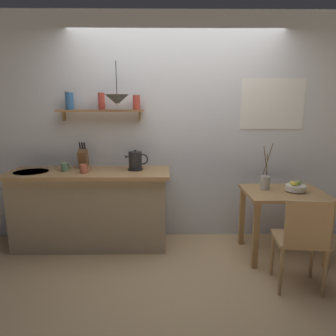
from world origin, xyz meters
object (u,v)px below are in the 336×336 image
(dining_table, at_px, (283,204))
(coffee_mug_spare, at_px, (84,169))
(twig_vase, at_px, (265,182))
(pendant_lamp, at_px, (117,100))
(electric_kettle, at_px, (136,161))
(knife_block, at_px, (83,158))
(coffee_mug_by_sink, at_px, (65,167))
(dining_chair_near, at_px, (302,238))
(fruit_bowl, at_px, (295,187))

(dining_table, distance_m, coffee_mug_spare, 2.21)
(twig_vase, height_order, pendant_lamp, pendant_lamp)
(twig_vase, bearing_deg, electric_kettle, 170.74)
(knife_block, height_order, coffee_mug_by_sink, knife_block)
(dining_chair_near, bearing_deg, electric_kettle, 147.07)
(twig_vase, relative_size, knife_block, 1.63)
(knife_block, bearing_deg, coffee_mug_spare, -75.14)
(dining_chair_near, distance_m, twig_vase, 0.83)
(fruit_bowl, relative_size, electric_kettle, 0.80)
(dining_table, relative_size, knife_block, 2.67)
(electric_kettle, relative_size, knife_block, 0.83)
(fruit_bowl, xyz_separation_m, pendant_lamp, (-1.91, 0.26, 0.92))
(coffee_mug_spare, relative_size, pendant_lamp, 0.27)
(twig_vase, bearing_deg, dining_chair_near, -82.47)
(twig_vase, height_order, electric_kettle, twig_vase)
(fruit_bowl, height_order, electric_kettle, electric_kettle)
(dining_table, height_order, electric_kettle, electric_kettle)
(coffee_mug_spare, bearing_deg, twig_vase, -2.15)
(fruit_bowl, height_order, knife_block, knife_block)
(twig_vase, distance_m, knife_block, 2.10)
(dining_chair_near, relative_size, coffee_mug_by_sink, 7.43)
(coffee_mug_by_sink, height_order, pendant_lamp, pendant_lamp)
(electric_kettle, bearing_deg, coffee_mug_spare, -164.05)
(twig_vase, relative_size, coffee_mug_spare, 4.13)
(coffee_mug_by_sink, bearing_deg, coffee_mug_spare, -21.91)
(dining_table, distance_m, fruit_bowl, 0.22)
(electric_kettle, distance_m, pendant_lamp, 0.71)
(fruit_bowl, distance_m, coffee_mug_by_sink, 2.55)
(dining_chair_near, xyz_separation_m, electric_kettle, (-1.54, 1.00, 0.51))
(dining_chair_near, height_order, twig_vase, twig_vase)
(dining_chair_near, distance_m, fruit_bowl, 0.75)
(dining_chair_near, bearing_deg, knife_block, 153.30)
(electric_kettle, height_order, knife_block, knife_block)
(knife_block, distance_m, coffee_mug_by_sink, 0.24)
(dining_chair_near, height_order, coffee_mug_spare, coffee_mug_spare)
(fruit_bowl, bearing_deg, knife_block, 169.90)
(dining_table, distance_m, knife_block, 2.32)
(twig_vase, distance_m, coffee_mug_spare, 2.00)
(knife_block, distance_m, coffee_mug_spare, 0.27)
(pendant_lamp, bearing_deg, twig_vase, -5.94)
(dining_table, relative_size, fruit_bowl, 4.01)
(dining_table, xyz_separation_m, electric_kettle, (-1.62, 0.32, 0.42))
(knife_block, xyz_separation_m, pendant_lamp, (0.44, -0.16, 0.67))
(electric_kettle, relative_size, coffee_mug_spare, 2.11)
(twig_vase, xyz_separation_m, coffee_mug_by_sink, (-2.23, 0.17, 0.14))
(dining_table, bearing_deg, fruit_bowl, -4.57)
(fruit_bowl, bearing_deg, coffee_mug_by_sink, 174.01)
(dining_chair_near, relative_size, electric_kettle, 3.34)
(dining_table, distance_m, twig_vase, 0.30)
(fruit_bowl, height_order, pendant_lamp, pendant_lamp)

